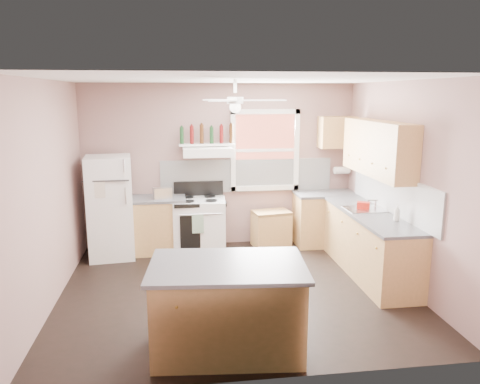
{
  "coord_description": "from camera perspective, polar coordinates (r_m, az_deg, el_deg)",
  "views": [
    {
      "loc": [
        -0.72,
        -5.72,
        2.53
      ],
      "look_at": [
        0.1,
        0.3,
        1.25
      ],
      "focal_mm": 35.0,
      "sensor_mm": 36.0,
      "label": 1
    }
  ],
  "objects": [
    {
      "name": "ceiling",
      "position": [
        5.77,
        -0.6,
        13.59
      ],
      "size": [
        4.5,
        4.5,
        0.0
      ],
      "primitive_type": "plane",
      "color": "white",
      "rests_on": "ground"
    },
    {
      "name": "stove",
      "position": [
        7.67,
        -4.89,
        -4.04
      ],
      "size": [
        0.87,
        0.7,
        0.86
      ],
      "primitive_type": "cube",
      "rotation": [
        0.0,
        0.0,
        -0.08
      ],
      "color": "white",
      "rests_on": "floor"
    },
    {
      "name": "counter_left",
      "position": [
        7.61,
        -10.14,
        -0.82
      ],
      "size": [
        0.92,
        0.62,
        0.04
      ],
      "primitive_type": "cube",
      "color": "#494A4C",
      "rests_on": "base_cabinet_left"
    },
    {
      "name": "floor",
      "position": [
        6.29,
        -0.54,
        -11.8
      ],
      "size": [
        4.5,
        4.5,
        0.0
      ],
      "primitive_type": "plane",
      "color": "black",
      "rests_on": "ground"
    },
    {
      "name": "upper_cabinet_corner",
      "position": [
        8.03,
        11.77,
        7.15
      ],
      "size": [
        0.6,
        0.33,
        0.52
      ],
      "primitive_type": "cube",
      "color": "#A88246",
      "rests_on": "wall_back"
    },
    {
      "name": "red_caddy",
      "position": [
        6.97,
        14.81,
        -1.61
      ],
      "size": [
        0.21,
        0.18,
        0.1
      ],
      "primitive_type": "cube",
      "rotation": [
        0.0,
        0.0,
        -0.43
      ],
      "color": "red",
      "rests_on": "counter_right"
    },
    {
      "name": "backsplash_right",
      "position": [
        6.84,
        18.01,
        -0.12
      ],
      "size": [
        0.03,
        2.6,
        0.55
      ],
      "primitive_type": "cube",
      "color": "white",
      "rests_on": "wall_right"
    },
    {
      "name": "ceiling_fan_hub",
      "position": [
        5.76,
        -0.59,
        11.11
      ],
      "size": [
        0.2,
        0.2,
        0.08
      ],
      "primitive_type": "cylinder",
      "color": "white",
      "rests_on": "ceiling"
    },
    {
      "name": "faucet",
      "position": [
        7.0,
        16.21,
        -1.45
      ],
      "size": [
        0.03,
        0.03,
        0.14
      ],
      "primitive_type": "cylinder",
      "color": "silver",
      "rests_on": "sink"
    },
    {
      "name": "counter_right",
      "position": [
        6.78,
        15.6,
        -2.62
      ],
      "size": [
        0.62,
        2.22,
        0.04
      ],
      "primitive_type": "cube",
      "color": "#494A4C",
      "rests_on": "base_cabinet_right"
    },
    {
      "name": "cart",
      "position": [
        7.92,
        3.82,
        -4.46
      ],
      "size": [
        0.66,
        0.5,
        0.6
      ],
      "primitive_type": "cube",
      "rotation": [
        0.0,
        0.0,
        0.17
      ],
      "color": "#A88246",
      "rests_on": "floor"
    },
    {
      "name": "bottle_shelf",
      "position": [
        7.65,
        -4.07,
        5.79
      ],
      "size": [
        0.9,
        0.26,
        0.03
      ],
      "primitive_type": "cube",
      "color": "white",
      "rests_on": "range_hood"
    },
    {
      "name": "backsplash_back",
      "position": [
        7.91,
        0.86,
        2.03
      ],
      "size": [
        2.9,
        0.03,
        0.55
      ],
      "primitive_type": "cube",
      "color": "white",
      "rests_on": "wall_back"
    },
    {
      "name": "refrigerator",
      "position": [
        7.53,
        -15.53,
        -1.82
      ],
      "size": [
        0.74,
        0.72,
        1.6
      ],
      "primitive_type": "cube",
      "rotation": [
        0.0,
        0.0,
        0.1
      ],
      "color": "white",
      "rests_on": "floor"
    },
    {
      "name": "island",
      "position": [
        4.8,
        -1.51,
        -14.04
      ],
      "size": [
        1.52,
        1.04,
        0.86
      ],
      "primitive_type": "cube",
      "rotation": [
        0.0,
        0.0,
        -0.09
      ],
      "color": "#A88246",
      "rests_on": "floor"
    },
    {
      "name": "upper_cabinet_right",
      "position": [
        6.86,
        16.44,
        5.14
      ],
      "size": [
        0.33,
        1.8,
        0.76
      ],
      "primitive_type": "cube",
      "color": "#A88246",
      "rests_on": "wall_right"
    },
    {
      "name": "counter_corner",
      "position": [
        7.99,
        10.42,
        -0.22
      ],
      "size": [
        1.02,
        0.62,
        0.04
      ],
      "primitive_type": "cube",
      "color": "#494A4C",
      "rests_on": "base_cabinet_corner"
    },
    {
      "name": "sink",
      "position": [
        6.96,
        14.97,
        -2.1
      ],
      "size": [
        0.55,
        0.45,
        0.03
      ],
      "primitive_type": "cube",
      "color": "silver",
      "rests_on": "counter_right"
    },
    {
      "name": "base_cabinet_right",
      "position": [
        6.91,
        15.47,
        -6.24
      ],
      "size": [
        0.6,
        2.2,
        0.86
      ],
      "primitive_type": "cube",
      "color": "#A88246",
      "rests_on": "floor"
    },
    {
      "name": "wall_back",
      "position": [
        7.87,
        -2.43,
        3.26
      ],
      "size": [
        4.5,
        0.05,
        2.7
      ],
      "primitive_type": "cube",
      "color": "#886660",
      "rests_on": "ground"
    },
    {
      "name": "wall_right",
      "position": [
        6.56,
        19.55,
        0.85
      ],
      "size": [
        0.05,
        4.0,
        2.7
      ],
      "primitive_type": "cube",
      "color": "#886660",
      "rests_on": "ground"
    },
    {
      "name": "soap_bottle",
      "position": [
        6.42,
        18.6,
        -2.43
      ],
      "size": [
        0.09,
        0.09,
        0.22
      ],
      "primitive_type": "imported",
      "rotation": [
        0.0,
        0.0,
        0.06
      ],
      "color": "silver",
      "rests_on": "counter_right"
    },
    {
      "name": "base_cabinet_corner",
      "position": [
        8.1,
        10.3,
        -3.33
      ],
      "size": [
        1.0,
        0.6,
        0.86
      ],
      "primitive_type": "cube",
      "color": "#A88246",
      "rests_on": "floor"
    },
    {
      "name": "window_view",
      "position": [
        7.89,
        3.03,
        5.12
      ],
      "size": [
        1.0,
        0.02,
        1.2
      ],
      "primitive_type": "cube",
      "color": "brown",
      "rests_on": "wall_back"
    },
    {
      "name": "wine_bottles",
      "position": [
        7.63,
        -4.03,
        6.99
      ],
      "size": [
        0.86,
        0.06,
        0.31
      ],
      "color": "#143819",
      "rests_on": "bottle_shelf"
    },
    {
      "name": "range_hood",
      "position": [
        7.54,
        -4.0,
        4.94
      ],
      "size": [
        0.78,
        0.5,
        0.14
      ],
      "primitive_type": "cube",
      "color": "white",
      "rests_on": "wall_back"
    },
    {
      "name": "window_frame",
      "position": [
        7.87,
        3.07,
        5.09
      ],
      "size": [
        1.16,
        0.07,
        1.36
      ],
      "primitive_type": "cube",
      "color": "white",
      "rests_on": "wall_back"
    },
    {
      "name": "toaster",
      "position": [
        7.47,
        -9.44,
        -0.15
      ],
      "size": [
        0.31,
        0.22,
        0.18
      ],
      "primitive_type": "cube",
      "rotation": [
        0.0,
        0.0,
        0.22
      ],
      "color": "silver",
      "rests_on": "counter_left"
    },
    {
      "name": "paper_towel",
      "position": [
        8.18,
        12.3,
        2.62
      ],
      "size": [
        0.26,
        0.12,
        0.12
      ],
      "primitive_type": "cylinder",
      "rotation": [
        0.0,
        1.57,
        0.0
      ],
      "color": "white",
      "rests_on": "wall_back"
    },
    {
      "name": "island_top",
      "position": [
        4.62,
        -1.54,
        -9.02
      ],
      "size": [
        1.61,
        1.13,
        0.04
      ],
      "primitive_type": "cube",
      "rotation": [
        0.0,
        0.0,
        -0.09
      ],
      "color": "#494A4C",
      "rests_on": "island"
    },
    {
      "name": "wall_left",
      "position": [
        6.04,
        -22.51,
        -0.28
      ],
      "size": [
        0.05,
        4.0,
        2.7
      ],
      "primitive_type": "cube",
      "color": "#886660",
      "rests_on": "ground"
    },
    {
      "name": "base_cabinet_left",
      "position": [
        7.72,
        -10.02,
        -4.08
      ],
      "size": [
        0.9,
        0.6,
        0.86
      ],
      "primitive_type": "cube",
      "color": "#A88246",
      "rests_on": "floor"
    }
  ]
}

